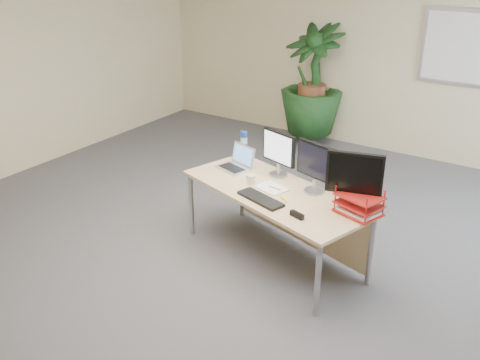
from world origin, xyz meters
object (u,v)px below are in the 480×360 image
Objects in this scene: monitor_left at (279,151)px; desk at (282,202)px; laptop at (237,162)px; floor_plant at (311,93)px; monitor_right at (316,165)px.

desk is at bearing -51.82° from monitor_left.
laptop is (-0.61, 0.16, 0.20)m from desk.
floor_plant is (-1.19, 2.99, 0.20)m from desk.
monitor_left is at bearing 128.18° from desk.
monitor_left is 0.48m from laptop.
monitor_left is at bearing -69.74° from floor_plant.
desk is 0.66m from laptop.
floor_plant is 3.23× the size of monitor_right.
monitor_right is (0.45, -0.15, 0.01)m from monitor_left.
floor_plant reaches higher than monitor_right.
desk is 4.23× the size of monitor_right.
laptop is at bearing 165.02° from desk.
monitor_right is at bearing -63.13° from floor_plant.
monitor_left is 0.95× the size of monitor_right.
monitor_right is (0.28, 0.07, 0.41)m from desk.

